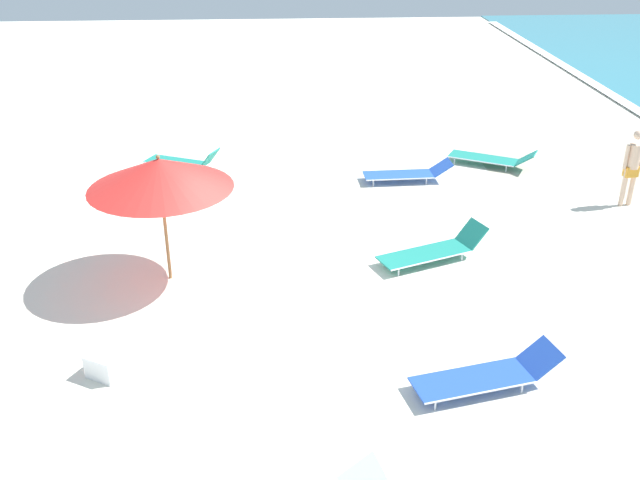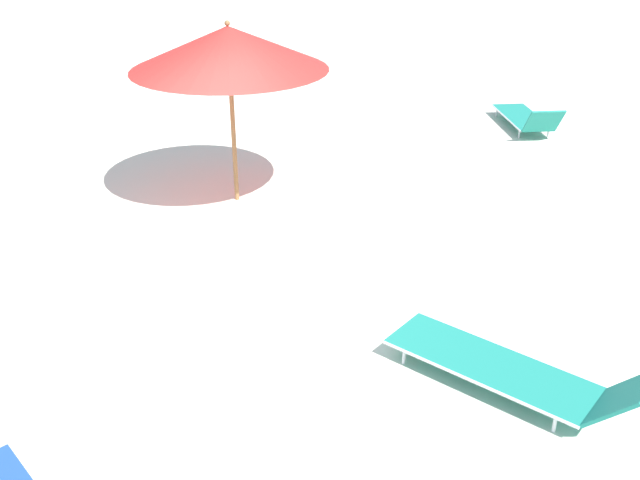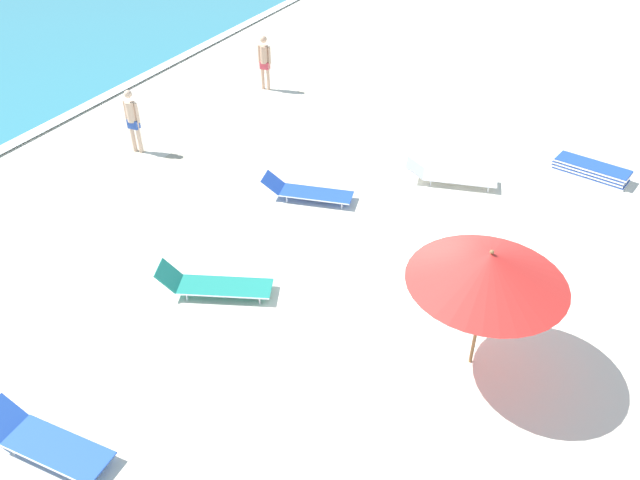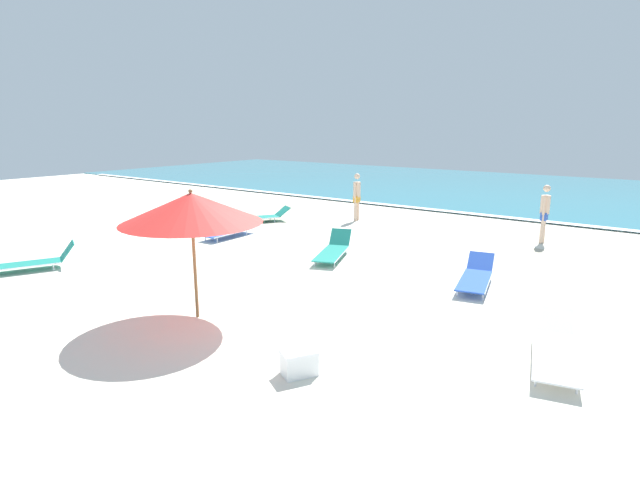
% 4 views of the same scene
% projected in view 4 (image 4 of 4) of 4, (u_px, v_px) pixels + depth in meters
% --- Properties ---
extents(ground_plane, '(60.00, 60.00, 0.16)m').
position_uv_depth(ground_plane, '(308.00, 305.00, 10.14)').
color(ground_plane, silver).
extents(ocean_water, '(60.00, 18.47, 0.07)m').
position_uv_depth(ocean_water, '(549.00, 192.00, 26.41)').
color(ocean_water, teal).
rests_on(ocean_water, ground_plane).
extents(beach_umbrella, '(2.54, 2.54, 2.40)m').
position_uv_depth(beach_umbrella, '(191.00, 208.00, 8.87)').
color(beach_umbrella, olive).
rests_on(beach_umbrella, ground_plane).
extents(sun_lounger_under_umbrella, '(1.11, 2.35, 0.49)m').
position_uv_depth(sun_lounger_under_umbrella, '(555.00, 348.00, 7.55)').
color(sun_lounger_under_umbrella, white).
rests_on(sun_lounger_under_umbrella, ground_plane).
extents(sun_lounger_beside_umbrella, '(1.07, 2.25, 0.52)m').
position_uv_depth(sun_lounger_beside_umbrella, '(476.00, 276.00, 11.12)').
color(sun_lounger_beside_umbrella, blue).
rests_on(sun_lounger_beside_umbrella, ground_plane).
extents(sun_lounger_near_water_left, '(0.69, 2.16, 0.49)m').
position_uv_depth(sun_lounger_near_water_left, '(232.00, 230.00, 15.99)').
color(sun_lounger_near_water_left, blue).
rests_on(sun_lounger_near_water_left, ground_plane).
extents(sun_lounger_near_water_right, '(1.60, 2.20, 0.51)m').
position_uv_depth(sun_lounger_near_water_right, '(261.00, 216.00, 18.38)').
color(sun_lounger_near_water_right, '#1E8475').
rests_on(sun_lounger_near_water_right, ground_plane).
extents(sun_lounger_mid_beach_solo, '(1.37, 2.26, 0.59)m').
position_uv_depth(sun_lounger_mid_beach_solo, '(333.00, 250.00, 13.43)').
color(sun_lounger_mid_beach_solo, '#1E8475').
rests_on(sun_lounger_mid_beach_solo, ground_plane).
extents(sun_lounger_mid_beach_pair_a, '(1.36, 2.04, 0.62)m').
position_uv_depth(sun_lounger_mid_beach_pair_a, '(34.00, 261.00, 12.29)').
color(sun_lounger_mid_beach_pair_a, '#1E8475').
rests_on(sun_lounger_mid_beach_pair_a, ground_plane).
extents(beachgoer_shoreline_child, '(0.27, 0.45, 1.76)m').
position_uv_depth(beachgoer_shoreline_child, '(545.00, 210.00, 14.98)').
color(beachgoer_shoreline_child, beige).
rests_on(beachgoer_shoreline_child, ground_plane).
extents(beachgoer_strolling_adult, '(0.27, 0.45, 1.76)m').
position_uv_depth(beachgoer_strolling_adult, '(357.00, 194.00, 18.45)').
color(beachgoer_strolling_adult, beige).
rests_on(beachgoer_strolling_adult, ground_plane).
extents(cooler_box, '(0.55, 0.61, 0.37)m').
position_uv_depth(cooler_box, '(299.00, 362.00, 7.14)').
color(cooler_box, white).
rests_on(cooler_box, ground_plane).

